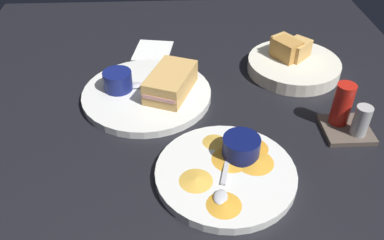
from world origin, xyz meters
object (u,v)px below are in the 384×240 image
object	(u,v)px
ramekin_dark_sauce	(118,80)
spoon_by_gravy_ramekin	(222,191)
spoon_by_dark_ramekin	(143,85)
ramekin_light_gravy	(241,146)
condiment_caddy	(348,116)
plate_chips_companion	(226,174)
bread_basket_rear	(293,63)
plate_sandwich_main	(147,95)
sandwich_half_near	(171,82)

from	to	relation	value
ramekin_dark_sauce	spoon_by_gravy_ramekin	xyz separation A→B (cm)	(30.42, 18.90, -1.83)
spoon_by_dark_ramekin	ramekin_light_gravy	distance (cm)	29.00
condiment_caddy	ramekin_light_gravy	bearing A→B (deg)	-70.10
ramekin_dark_sauce	ramekin_light_gravy	xyz separation A→B (cm)	(21.99, 23.08, -0.19)
spoon_by_dark_ramekin	plate_chips_companion	size ratio (longest dim) A/B	0.42
plate_chips_companion	ramekin_light_gravy	xyz separation A→B (cm)	(-3.56, 2.97, 2.81)
ramekin_dark_sauce	bread_basket_rear	bearing A→B (deg)	101.47
spoon_by_dark_ramekin	spoon_by_gravy_ramekin	bearing A→B (deg)	23.99
plate_sandwich_main	condiment_caddy	bearing A→B (deg)	71.45
sandwich_half_near	spoon_by_gravy_ramekin	size ratio (longest dim) A/B	1.50
ramekin_dark_sauce	condiment_caddy	size ratio (longest dim) A/B	0.64
spoon_by_dark_ramekin	bread_basket_rear	xyz separation A→B (cm)	(-7.37, 34.57, 0.28)
plate_chips_companion	condiment_caddy	world-z (taller)	condiment_caddy
ramekin_light_gravy	bread_basket_rear	size ratio (longest dim) A/B	0.31
bread_basket_rear	spoon_by_dark_ramekin	bearing A→B (deg)	-77.96
ramekin_dark_sauce	spoon_by_dark_ramekin	xyz separation A→B (cm)	(-0.67, 5.07, -1.83)
plate_chips_companion	ramekin_light_gravy	size ratio (longest dim) A/B	3.64
condiment_caddy	spoon_by_dark_ramekin	bearing A→B (deg)	-110.77
ramekin_light_gravy	spoon_by_gravy_ramekin	world-z (taller)	ramekin_light_gravy
ramekin_dark_sauce	spoon_by_dark_ramekin	world-z (taller)	ramekin_dark_sauce
ramekin_light_gravy	bread_basket_rear	bearing A→B (deg)	151.13
ramekin_dark_sauce	condiment_caddy	bearing A→B (deg)	72.20
plate_chips_companion	spoon_by_dark_ramekin	bearing A→B (deg)	-150.16
sandwich_half_near	ramekin_dark_sauce	world-z (taller)	sandwich_half_near
spoon_by_dark_ramekin	spoon_by_gravy_ramekin	size ratio (longest dim) A/B	1.00
plate_chips_companion	bread_basket_rear	world-z (taller)	bread_basket_rear
ramekin_light_gravy	spoon_by_gravy_ramekin	size ratio (longest dim) A/B	0.66
plate_chips_companion	spoon_by_gravy_ramekin	xyz separation A→B (cm)	(4.86, -1.22, 1.16)
ramekin_dark_sauce	bread_basket_rear	world-z (taller)	bread_basket_rear
spoon_by_gravy_ramekin	sandwich_half_near	bearing A→B (deg)	-164.97
plate_sandwich_main	ramekin_light_gravy	xyz separation A→B (cm)	(20.62, 17.08, 2.81)
ramekin_dark_sauce	bread_basket_rear	size ratio (longest dim) A/B	0.29
sandwich_half_near	plate_chips_companion	bearing A→B (deg)	20.51
spoon_by_gravy_ramekin	ramekin_dark_sauce	bearing A→B (deg)	-148.15
sandwich_half_near	bread_basket_rear	world-z (taller)	bread_basket_rear
ramekin_light_gravy	bread_basket_rear	distance (cm)	34.33
sandwich_half_near	condiment_caddy	bearing A→B (deg)	69.33
ramekin_dark_sauce	ramekin_light_gravy	world-z (taller)	ramekin_dark_sauce
ramekin_light_gravy	condiment_caddy	distance (cm)	22.71
plate_chips_companion	condiment_caddy	xyz separation A→B (cm)	(-11.30, 24.32, 2.61)
spoon_by_gravy_ramekin	condiment_caddy	xyz separation A→B (cm)	(-16.15, 25.54, 1.44)
condiment_caddy	bread_basket_rear	bearing A→B (deg)	-167.86
spoon_by_dark_ramekin	ramekin_light_gravy	size ratio (longest dim) A/B	1.53
sandwich_half_near	bread_basket_rear	xyz separation A→B (cm)	(-9.76, 28.45, -1.76)
ramekin_light_gravy	spoon_by_gravy_ramekin	distance (cm)	9.55
sandwich_half_near	spoon_by_gravy_ramekin	xyz separation A→B (cm)	(28.69, 7.70, -2.04)
spoon_by_dark_ramekin	condiment_caddy	size ratio (longest dim) A/B	1.05
spoon_by_dark_ramekin	bread_basket_rear	bearing A→B (deg)	102.04
sandwich_half_near	plate_chips_companion	world-z (taller)	sandwich_half_near
ramekin_dark_sauce	bread_basket_rear	distance (cm)	40.48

